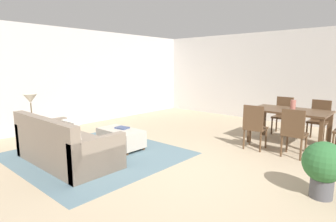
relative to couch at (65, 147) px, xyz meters
name	(u,v)px	position (x,y,z in m)	size (l,w,h in m)	color
ground_plane	(185,172)	(1.86, 1.06, -0.29)	(10.80, 10.80, 0.00)	tan
wall_back	(291,78)	(1.86, 6.06, 1.06)	(9.00, 0.12, 2.70)	beige
wall_left	(68,78)	(-2.64, 1.56, 1.06)	(0.12, 11.00, 2.70)	beige
area_rug	(97,154)	(0.04, 0.62, -0.28)	(3.00, 2.80, 0.01)	slate
couch	(65,147)	(0.00, 0.00, 0.00)	(2.05, 0.97, 0.86)	gray
ottoman_table	(121,137)	(0.07, 1.19, -0.06)	(0.99, 0.53, 0.40)	#B7AD9E
side_table	(33,126)	(-1.33, 0.01, 0.19)	(0.40, 0.40, 0.60)	brown
table_lamp	(30,100)	(-1.33, 0.01, 0.73)	(0.26, 0.26, 0.53)	brown
dining_table	(290,114)	(2.58, 3.79, 0.38)	(1.54, 0.94, 0.76)	#513823
dining_chair_near_left	(254,125)	(2.18, 2.92, 0.23)	(0.43, 0.43, 0.92)	#513823
dining_chair_near_right	(294,130)	(2.92, 2.93, 0.23)	(0.41, 0.41, 0.92)	#513823
dining_chair_far_left	(283,113)	(2.16, 4.65, 0.23)	(0.41, 0.41, 0.92)	#513823
dining_chair_far_right	(319,118)	(2.98, 4.60, 0.23)	(0.41, 0.41, 0.92)	#513823
vase_centerpiece	(293,105)	(2.64, 3.77, 0.58)	(0.11, 0.11, 0.22)	#B26659
book_on_ottoman	(122,128)	(0.04, 1.25, 0.13)	(0.26, 0.20, 0.03)	#3F4C72
potted_plant	(324,165)	(3.71, 1.56, 0.16)	(0.53, 0.53, 0.75)	#4C4C51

